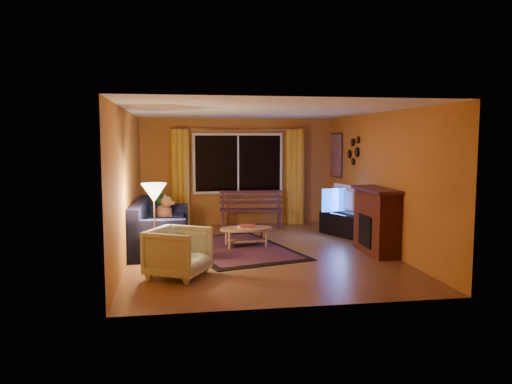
{
  "coord_description": "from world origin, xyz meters",
  "views": [
    {
      "loc": [
        -1.44,
        -8.66,
        2.0
      ],
      "look_at": [
        0.0,
        0.3,
        1.05
      ],
      "focal_mm": 35.0,
      "sensor_mm": 36.0,
      "label": 1
    }
  ],
  "objects": [
    {
      "name": "curtain_left",
      "position": [
        -1.35,
        2.88,
        1.12
      ],
      "size": [
        0.36,
        0.36,
        2.24
      ],
      "primitive_type": "cylinder",
      "color": "gold",
      "rests_on": "ground"
    },
    {
      "name": "coffee_table",
      "position": [
        -0.16,
        0.46,
        0.18
      ],
      "size": [
        1.06,
        1.06,
        0.36
      ],
      "primitive_type": "cylinder",
      "rotation": [
        0.0,
        0.0,
        0.06
      ],
      "color": "tan",
      "rests_on": "ground"
    },
    {
      "name": "wall_right",
      "position": [
        2.26,
        0.0,
        1.25
      ],
      "size": [
        0.02,
        6.0,
        2.5
      ],
      "primitive_type": "cube",
      "color": "#BF722B",
      "rests_on": "ground"
    },
    {
      "name": "curtain_right",
      "position": [
        1.35,
        2.88,
        1.12
      ],
      "size": [
        0.36,
        0.36,
        2.24
      ],
      "primitive_type": "cylinder",
      "color": "gold",
      "rests_on": "ground"
    },
    {
      "name": "mirror_cluster",
      "position": [
        2.21,
        1.3,
        1.8
      ],
      "size": [
        0.06,
        0.6,
        0.56
      ],
      "primitive_type": null,
      "color": "black",
      "rests_on": "wall_right"
    },
    {
      "name": "wall_left",
      "position": [
        -2.26,
        0.0,
        1.25
      ],
      "size": [
        0.02,
        6.0,
        2.5
      ],
      "primitive_type": "cube",
      "color": "#BF722B",
      "rests_on": "ground"
    },
    {
      "name": "armchair",
      "position": [
        -1.43,
        -1.42,
        0.4
      ],
      "size": [
        1.01,
        1.03,
        0.8
      ],
      "primitive_type": "imported",
      "rotation": [
        0.0,
        0.0,
        1.07
      ],
      "color": "beige",
      "rests_on": "ground"
    },
    {
      "name": "dog",
      "position": [
        -1.68,
        0.98,
        0.69
      ],
      "size": [
        0.38,
        0.49,
        0.5
      ],
      "primitive_type": null,
      "rotation": [
        0.0,
        0.0,
        0.11
      ],
      "color": "brown",
      "rests_on": "sofa"
    },
    {
      "name": "painting",
      "position": [
        2.22,
        2.45,
        1.65
      ],
      "size": [
        0.04,
        0.76,
        0.96
      ],
      "primitive_type": "cube",
      "color": "orange",
      "rests_on": "wall_right"
    },
    {
      "name": "bench",
      "position": [
        0.22,
        2.38,
        0.21
      ],
      "size": [
        1.46,
        0.55,
        0.43
      ],
      "primitive_type": "cube",
      "rotation": [
        0.0,
        0.0,
        -0.09
      ],
      "color": "#3A1A23",
      "rests_on": "ground"
    },
    {
      "name": "wall_back",
      "position": [
        0.0,
        3.01,
        1.25
      ],
      "size": [
        4.5,
        0.02,
        2.5
      ],
      "primitive_type": "cube",
      "color": "#BF722B",
      "rests_on": "ground"
    },
    {
      "name": "curtain_rod",
      "position": [
        0.0,
        2.9,
        2.25
      ],
      "size": [
        3.2,
        0.03,
        0.03
      ],
      "primitive_type": "cylinder",
      "rotation": [
        0.0,
        1.57,
        0.0
      ],
      "color": "#BF8C3F",
      "rests_on": "wall_back"
    },
    {
      "name": "sofa",
      "position": [
        -1.73,
        0.48,
        0.44
      ],
      "size": [
        1.02,
        2.23,
        0.89
      ],
      "primitive_type": "cube",
      "rotation": [
        0.0,
        0.0,
        -0.04
      ],
      "color": "black",
      "rests_on": "ground"
    },
    {
      "name": "window",
      "position": [
        0.0,
        2.94,
        1.45
      ],
      "size": [
        2.0,
        0.02,
        1.3
      ],
      "primitive_type": "cube",
      "color": "black",
      "rests_on": "wall_back"
    },
    {
      "name": "television",
      "position": [
        2.0,
        1.21,
        0.76
      ],
      "size": [
        0.39,
        1.04,
        0.6
      ],
      "primitive_type": "imported",
      "rotation": [
        0.0,
        0.0,
        1.82
      ],
      "color": "black",
      "rests_on": "tv_console"
    },
    {
      "name": "floor_lamp",
      "position": [
        -1.79,
        -0.65,
        0.65
      ],
      "size": [
        0.22,
        0.22,
        1.3
      ],
      "primitive_type": "cylinder",
      "rotation": [
        0.0,
        0.0,
        0.0
      ],
      "color": "#BF8C3F",
      "rests_on": "ground"
    },
    {
      "name": "ceiling",
      "position": [
        0.0,
        0.0,
        2.51
      ],
      "size": [
        4.5,
        6.0,
        0.02
      ],
      "primitive_type": "cube",
      "color": "white",
      "rests_on": "ground"
    },
    {
      "name": "fireplace",
      "position": [
        2.05,
        -0.4,
        0.55
      ],
      "size": [
        0.4,
        1.2,
        1.1
      ],
      "primitive_type": "cube",
      "color": "maroon",
      "rests_on": "ground"
    },
    {
      "name": "rug",
      "position": [
        -0.36,
        0.31,
        0.01
      ],
      "size": [
        2.44,
        3.16,
        0.02
      ],
      "primitive_type": "cube",
      "rotation": [
        0.0,
        0.0,
        0.27
      ],
      "color": "maroon",
      "rests_on": "ground"
    },
    {
      "name": "potted_plant",
      "position": [
        -1.9,
        2.75,
        0.43
      ],
      "size": [
        0.51,
        0.51,
        0.85
      ],
      "primitive_type": "imported",
      "rotation": [
        0.0,
        0.0,
        0.08
      ],
      "color": "#235B1E",
      "rests_on": "ground"
    },
    {
      "name": "floor",
      "position": [
        0.0,
        0.0,
        -0.01
      ],
      "size": [
        4.5,
        6.0,
        0.02
      ],
      "primitive_type": "cube",
      "color": "brown",
      "rests_on": "ground"
    },
    {
      "name": "tv_console",
      "position": [
        2.0,
        1.21,
        0.23
      ],
      "size": [
        0.79,
        1.17,
        0.46
      ],
      "primitive_type": "cube",
      "rotation": [
        0.0,
        0.0,
        0.42
      ],
      "color": "black",
      "rests_on": "ground"
    }
  ]
}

